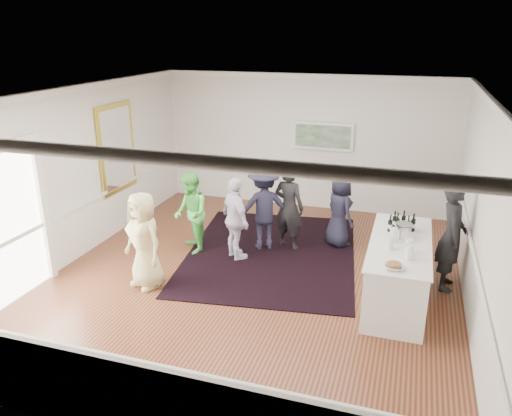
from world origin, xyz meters
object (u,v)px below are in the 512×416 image
(bartender, at_px, (452,236))
(guest_green, at_px, (191,213))
(guest_tan, at_px, (144,240))
(guest_dark_b, at_px, (289,207))
(guest_lilac, at_px, (236,219))
(guest_dark_a, at_px, (264,207))
(guest_navy, at_px, (339,210))
(ice_bucket, at_px, (403,231))
(nut_bowl, at_px, (394,266))
(serving_table, at_px, (398,271))

(bartender, relative_size, guest_green, 1.18)
(guest_tan, height_order, guest_dark_b, guest_dark_b)
(guest_green, height_order, guest_dark_b, guest_dark_b)
(guest_lilac, bearing_deg, guest_dark_a, -74.87)
(bartender, relative_size, guest_dark_a, 1.09)
(guest_lilac, bearing_deg, guest_navy, -99.94)
(guest_navy, height_order, ice_bucket, guest_navy)
(guest_dark_b, height_order, ice_bucket, guest_dark_b)
(bartender, bearing_deg, ice_bucket, 124.76)
(guest_green, distance_m, ice_bucket, 4.00)
(guest_lilac, height_order, guest_navy, guest_lilac)
(guest_green, height_order, ice_bucket, guest_green)
(bartender, height_order, guest_dark_a, bartender)
(guest_navy, xyz_separation_m, nut_bowl, (1.19, -2.85, 0.30))
(serving_table, distance_m, ice_bucket, 0.64)
(guest_navy, bearing_deg, guest_dark_a, 71.39)
(guest_lilac, xyz_separation_m, guest_dark_a, (0.36, 0.63, 0.06))
(bartender, bearing_deg, guest_tan, 109.08)
(serving_table, height_order, nut_bowl, nut_bowl)
(guest_navy, height_order, nut_bowl, guest_navy)
(bartender, xyz_separation_m, guest_dark_b, (-2.95, 0.75, -0.08))
(guest_green, distance_m, guest_navy, 2.94)
(guest_tan, relative_size, guest_lilac, 1.04)
(serving_table, relative_size, guest_dark_b, 1.44)
(guest_dark_a, distance_m, guest_dark_b, 0.49)
(guest_dark_b, bearing_deg, guest_navy, -140.53)
(serving_table, bearing_deg, guest_dark_a, 154.20)
(bartender, height_order, guest_navy, bartender)
(guest_dark_b, relative_size, guest_navy, 1.16)
(serving_table, distance_m, nut_bowl, 1.11)
(bartender, bearing_deg, nut_bowl, 154.82)
(guest_tan, height_order, guest_navy, guest_tan)
(guest_lilac, distance_m, ice_bucket, 3.06)
(guest_dark_a, height_order, guest_navy, guest_dark_a)
(bartender, xyz_separation_m, guest_navy, (-2.02, 1.20, -0.19))
(guest_green, relative_size, guest_dark_a, 0.92)
(guest_tan, xyz_separation_m, guest_lilac, (1.08, 1.48, -0.04))
(serving_table, bearing_deg, guest_tan, -168.34)
(serving_table, distance_m, guest_green, 4.00)
(serving_table, bearing_deg, guest_lilac, 167.87)
(serving_table, xyz_separation_m, guest_lilac, (-2.99, 0.64, 0.30))
(serving_table, distance_m, bartender, 1.12)
(ice_bucket, relative_size, nut_bowl, 0.93)
(guest_tan, xyz_separation_m, guest_green, (0.14, 1.54, -0.04))
(guest_lilac, xyz_separation_m, nut_bowl, (2.94, -1.62, 0.24))
(guest_green, height_order, guest_navy, guest_green)
(guest_navy, bearing_deg, ice_bucket, 174.42)
(guest_dark_b, xyz_separation_m, nut_bowl, (2.12, -2.41, 0.18))
(guest_tan, xyz_separation_m, guest_navy, (2.83, 2.72, -0.09))
(bartender, height_order, guest_lilac, bartender)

